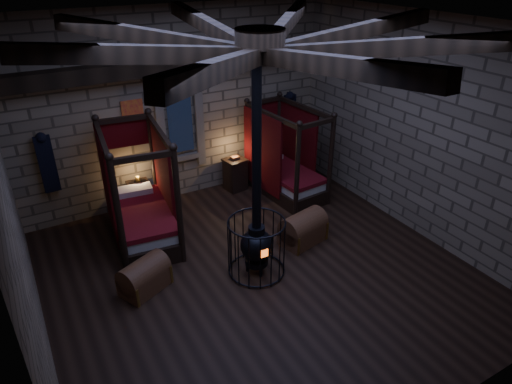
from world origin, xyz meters
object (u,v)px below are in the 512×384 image
stove (257,242)px  bed_left (142,213)px  trunk_left (144,276)px  trunk_right (303,229)px  bed_right (284,173)px

stove → bed_left: bearing=125.6°
trunk_left → trunk_right: size_ratio=0.96×
bed_left → bed_right: 3.49m
trunk_left → stove: (1.88, -0.52, 0.36)m
bed_right → trunk_left: 4.36m
bed_left → trunk_left: 1.68m
bed_right → trunk_right: 2.13m
trunk_right → stove: 1.36m
bed_right → trunk_right: size_ratio=2.09×
bed_right → trunk_left: size_ratio=2.17×
bed_left → bed_right: bed_left is taller
trunk_left → stove: bearing=-40.3°
bed_right → stove: stove is taller
bed_right → stove: 3.12m
trunk_left → bed_left: bearing=48.4°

